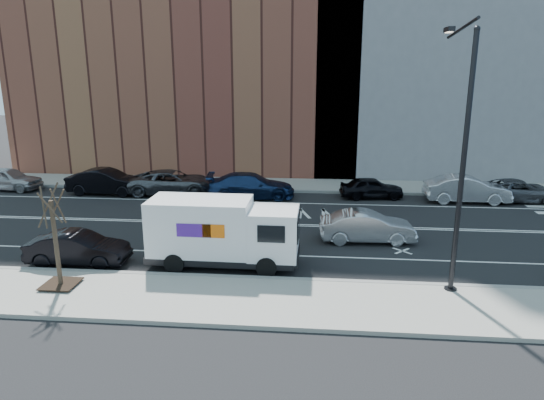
% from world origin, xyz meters
% --- Properties ---
extents(ground, '(120.00, 120.00, 0.00)m').
position_xyz_m(ground, '(0.00, 0.00, 0.00)').
color(ground, black).
rests_on(ground, ground).
extents(sidewalk_near, '(44.00, 3.60, 0.15)m').
position_xyz_m(sidewalk_near, '(0.00, -8.80, 0.07)').
color(sidewalk_near, gray).
rests_on(sidewalk_near, ground).
extents(sidewalk_far, '(44.00, 3.60, 0.15)m').
position_xyz_m(sidewalk_far, '(0.00, 8.80, 0.07)').
color(sidewalk_far, gray).
rests_on(sidewalk_far, ground).
extents(curb_near, '(44.00, 0.25, 0.17)m').
position_xyz_m(curb_near, '(0.00, -7.00, 0.08)').
color(curb_near, gray).
rests_on(curb_near, ground).
extents(curb_far, '(44.00, 0.25, 0.17)m').
position_xyz_m(curb_far, '(0.00, 7.00, 0.08)').
color(curb_far, gray).
rests_on(curb_far, ground).
extents(road_markings, '(40.00, 8.60, 0.01)m').
position_xyz_m(road_markings, '(0.00, 0.00, 0.00)').
color(road_markings, white).
rests_on(road_markings, ground).
extents(bldg_brick, '(26.00, 10.00, 22.00)m').
position_xyz_m(bldg_brick, '(-8.00, 15.60, 11.00)').
color(bldg_brick, brown).
rests_on(bldg_brick, ground).
extents(streetlight, '(0.44, 4.02, 9.34)m').
position_xyz_m(streetlight, '(7.00, -6.91, 5.08)').
color(streetlight, black).
rests_on(streetlight, ground).
extents(street_tree, '(1.20, 1.20, 3.75)m').
position_xyz_m(street_tree, '(-7.00, -8.40, 1.45)').
color(street_tree, black).
rests_on(street_tree, ground).
extents(fedex_van, '(6.10, 2.23, 2.77)m').
position_xyz_m(fedex_van, '(-1.57, -5.60, 1.45)').
color(fedex_van, black).
rests_on(fedex_van, ground).
extents(far_parked_a, '(4.56, 2.10, 1.51)m').
position_xyz_m(far_parked_a, '(-18.30, 5.96, 0.76)').
color(far_parked_a, '#A4A4A8').
rests_on(far_parked_a, ground).
extents(far_parked_b, '(5.00, 1.93, 1.63)m').
position_xyz_m(far_parked_b, '(-11.27, 5.46, 0.81)').
color(far_parked_b, black).
rests_on(far_parked_b, ground).
extents(far_parked_c, '(5.77, 3.21, 1.53)m').
position_xyz_m(far_parked_c, '(-7.11, 5.96, 0.76)').
color(far_parked_c, '#505158').
rests_on(far_parked_c, ground).
extents(far_parked_d, '(5.60, 2.75, 1.57)m').
position_xyz_m(far_parked_d, '(-1.88, 5.33, 0.78)').
color(far_parked_d, navy).
rests_on(far_parked_d, ground).
extents(far_parked_e, '(4.05, 1.99, 1.33)m').
position_xyz_m(far_parked_e, '(5.60, 5.97, 0.66)').
color(far_parked_e, black).
rests_on(far_parked_e, ground).
extents(far_parked_f, '(4.94, 1.73, 1.63)m').
position_xyz_m(far_parked_f, '(11.20, 5.49, 0.81)').
color(far_parked_f, silver).
rests_on(far_parked_f, ground).
extents(far_parked_g, '(4.92, 2.43, 1.34)m').
position_xyz_m(far_parked_g, '(14.40, 6.00, 0.67)').
color(far_parked_g, '#4A4C51').
rests_on(far_parked_g, ground).
extents(driving_sedan, '(4.44, 1.77, 1.44)m').
position_xyz_m(driving_sedan, '(4.54, -2.14, 0.72)').
color(driving_sedan, '#AAAAAE').
rests_on(driving_sedan, ground).
extents(near_parked_rear_a, '(4.12, 1.51, 1.35)m').
position_xyz_m(near_parked_rear_a, '(-7.50, -5.99, 0.67)').
color(near_parked_rear_a, black).
rests_on(near_parked_rear_a, ground).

